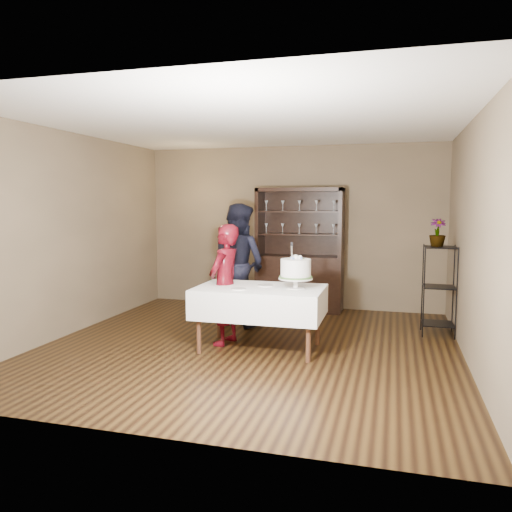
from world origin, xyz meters
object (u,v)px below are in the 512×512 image
(china_hutch, at_px, (300,270))
(cake_table, at_px, (260,302))
(cake, at_px, (296,270))
(woman, at_px, (225,284))
(plant_etagere, at_px, (439,287))
(potted_plant, at_px, (437,233))
(man, at_px, (239,264))

(china_hutch, xyz_separation_m, cake_table, (-0.05, -2.33, -0.09))
(cake, bearing_deg, woman, 174.90)
(cake, bearing_deg, plant_etagere, 36.32)
(cake, bearing_deg, potted_plant, 36.81)
(cake_table, xyz_separation_m, potted_plant, (2.08, 1.26, 0.79))
(cake, bearing_deg, man, 133.80)
(plant_etagere, xyz_separation_m, woman, (-2.61, -1.17, 0.10))
(woman, bearing_deg, plant_etagere, 124.74)
(plant_etagere, xyz_separation_m, potted_plant, (-0.05, -0.01, 0.72))
(cake, relative_size, potted_plant, 1.49)
(woman, xyz_separation_m, potted_plant, (2.56, 1.15, 0.62))
(cake, height_order, potted_plant, potted_plant)
(plant_etagere, bearing_deg, china_hutch, 153.17)
(cake, bearing_deg, china_hutch, 99.41)
(cake_table, relative_size, potted_plant, 4.13)
(china_hutch, xyz_separation_m, cake, (0.38, -2.30, 0.31))
(china_hutch, relative_size, plant_etagere, 1.67)
(woman, height_order, cake, woman)
(plant_etagere, bearing_deg, potted_plant, -164.73)
(plant_etagere, height_order, man, man)
(plant_etagere, relative_size, woman, 0.80)
(plant_etagere, bearing_deg, woman, -155.88)
(china_hutch, bearing_deg, cake_table, -91.17)
(woman, distance_m, potted_plant, 2.88)
(china_hutch, distance_m, man, 1.39)
(man, bearing_deg, plant_etagere, -153.34)
(plant_etagere, xyz_separation_m, cake_table, (-2.13, -1.28, -0.07))
(man, bearing_deg, cake, 157.27)
(woman, bearing_deg, cake, 95.52)
(man, xyz_separation_m, potted_plant, (2.70, 0.14, 0.49))
(plant_etagere, distance_m, potted_plant, 0.72)
(plant_etagere, xyz_separation_m, man, (-2.75, -0.15, 0.23))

